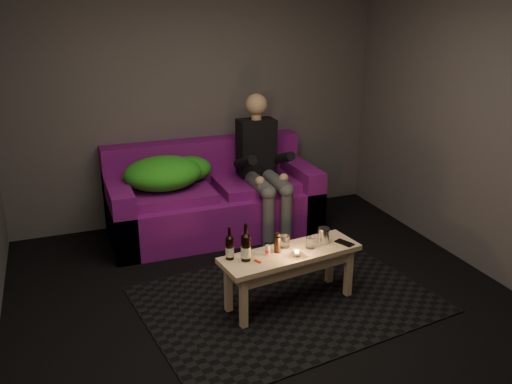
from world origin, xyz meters
The scene contains 17 objects.
floor centered at (0.00, 0.00, 0.00)m, with size 4.50×4.50×0.00m, color black.
room centered at (0.00, 0.47, 1.64)m, with size 4.50×4.50×4.50m.
rug centered at (0.17, 0.23, 0.01)m, with size 2.25×1.64×0.01m, color black.
sofa centered at (0.01, 1.82, 0.33)m, with size 2.12×0.95×0.91m.
green_blanket centered at (-0.45, 1.81, 0.69)m, with size 0.93×0.63×0.32m.
person centered at (0.50, 1.65, 0.73)m, with size 0.38×0.88×1.41m.
coffee_table centered at (0.17, 0.18, 0.38)m, with size 1.16×0.51×0.46m.
beer_bottle_a centered at (-0.31, 0.23, 0.55)m, with size 0.06×0.06×0.26m.
beer_bottle_b centered at (-0.21, 0.17, 0.57)m, with size 0.07×0.07×0.30m.
salt_shaker centered at (-0.02, 0.20, 0.50)m, with size 0.04×0.04×0.08m, color silver.
pepper_mill centered at (0.06, 0.21, 0.53)m, with size 0.05×0.05×0.13m, color black.
tumbler_back centered at (0.15, 0.27, 0.51)m, with size 0.08×0.08×0.10m, color white.
tealight centered at (0.18, 0.09, 0.48)m, with size 0.06×0.06×0.05m.
tumbler_front centered at (0.34, 0.19, 0.51)m, with size 0.07×0.07×0.09m, color white.
steel_cup centered at (0.48, 0.24, 0.52)m, with size 0.09×0.09×0.13m, color #B7BABF.
smartphone centered at (0.63, 0.16, 0.46)m, with size 0.08×0.15×0.01m, color black.
red_lighter centered at (-0.14, 0.11, 0.47)m, with size 0.02×0.07×0.01m, color #B8230B.
Camera 1 is at (-1.43, -3.27, 2.31)m, focal length 38.00 mm.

